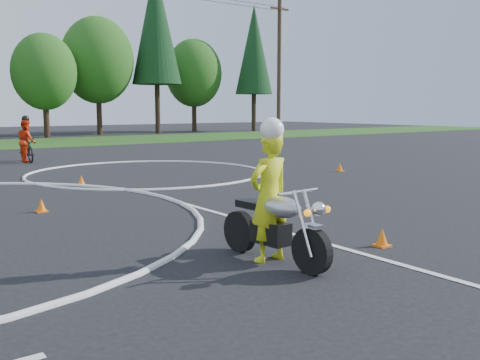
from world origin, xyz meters
TOP-DOWN VIEW (x-y plane):
  - primary_motorcycle at (4.61, -2.96)m, footprint 0.76×2.17m
  - rider_primary_grp at (4.61, -2.83)m, footprint 0.73×0.51m
  - rider_second_grp at (5.71, 14.55)m, footprint 0.77×2.04m
  - traffic_cones at (6.16, 3.81)m, footprint 19.38×11.41m
  - treeline at (14.78, 34.61)m, footprint 38.20×8.10m

SIDE VIEW (x-z plane):
  - traffic_cones at x=6.16m, z-range -0.01..0.29m
  - primary_motorcycle at x=4.61m, z-range -0.02..1.12m
  - rider_second_grp at x=5.71m, z-range -0.29..1.66m
  - rider_primary_grp at x=4.61m, z-range -0.04..2.08m
  - treeline at x=14.78m, z-range -0.64..13.88m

